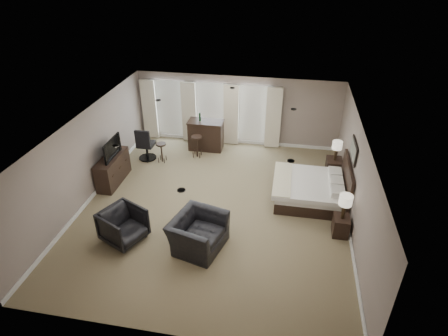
% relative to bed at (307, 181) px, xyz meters
% --- Properties ---
extents(room, '(7.60, 8.60, 2.64)m').
position_rel_bed_xyz_m(room, '(-2.58, -0.87, 0.65)').
color(room, '#75684A').
rests_on(room, ground).
extents(window_bay, '(5.25, 0.20, 2.30)m').
position_rel_bed_xyz_m(window_bay, '(-3.58, 3.24, 0.55)').
color(window_bay, silver).
rests_on(window_bay, room).
extents(bed, '(2.04, 1.95, 1.30)m').
position_rel_bed_xyz_m(bed, '(0.00, 0.00, 0.00)').
color(bed, silver).
rests_on(bed, ground).
extents(nightstand_near, '(0.40, 0.49, 0.53)m').
position_rel_bed_xyz_m(nightstand_near, '(0.89, -1.45, -0.38)').
color(nightstand_near, black).
rests_on(nightstand_near, ground).
extents(nightstand_far, '(0.48, 0.59, 0.64)m').
position_rel_bed_xyz_m(nightstand_far, '(0.89, 1.45, -0.33)').
color(nightstand_far, black).
rests_on(nightstand_far, ground).
extents(lamp_near, '(0.34, 0.34, 0.69)m').
position_rel_bed_xyz_m(lamp_near, '(0.89, -1.45, 0.23)').
color(lamp_near, beige).
rests_on(lamp_near, nightstand_near).
extents(lamp_far, '(0.31, 0.31, 0.65)m').
position_rel_bed_xyz_m(lamp_far, '(0.89, 1.45, 0.31)').
color(lamp_far, beige).
rests_on(lamp_far, nightstand_far).
extents(wall_art, '(0.04, 0.96, 0.56)m').
position_rel_bed_xyz_m(wall_art, '(1.12, 0.00, 1.10)').
color(wall_art, slate).
rests_on(wall_art, room).
extents(dresser, '(0.50, 1.56, 0.91)m').
position_rel_bed_xyz_m(dresser, '(-6.03, -0.11, -0.20)').
color(dresser, black).
rests_on(dresser, ground).
extents(tv, '(0.62, 1.08, 0.14)m').
position_rel_bed_xyz_m(tv, '(-6.03, -0.11, 0.33)').
color(tv, black).
rests_on(tv, dresser).
extents(armchair_near, '(1.18, 1.51, 1.16)m').
position_rel_bed_xyz_m(armchair_near, '(-2.65, -2.57, -0.07)').
color(armchair_near, black).
rests_on(armchair_near, ground).
extents(armchair_far, '(1.22, 1.25, 0.98)m').
position_rel_bed_xyz_m(armchair_far, '(-4.58, -2.65, -0.16)').
color(armchair_far, black).
rests_on(armchair_far, ground).
extents(bar_counter, '(1.28, 0.67, 1.12)m').
position_rel_bed_xyz_m(bar_counter, '(-3.62, 2.65, -0.09)').
color(bar_counter, black).
rests_on(bar_counter, ground).
extents(bar_stool_left, '(0.38, 0.38, 0.71)m').
position_rel_bed_xyz_m(bar_stool_left, '(-4.93, 1.41, -0.30)').
color(bar_stool_left, black).
rests_on(bar_stool_left, ground).
extents(bar_stool_right, '(0.40, 0.40, 0.80)m').
position_rel_bed_xyz_m(bar_stool_right, '(-3.81, 2.00, -0.25)').
color(bar_stool_right, black).
rests_on(bar_stool_right, ground).
extents(desk_chair, '(0.62, 0.62, 1.20)m').
position_rel_bed_xyz_m(desk_chair, '(-5.51, 1.53, -0.05)').
color(desk_chair, black).
rests_on(desk_chair, ground).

